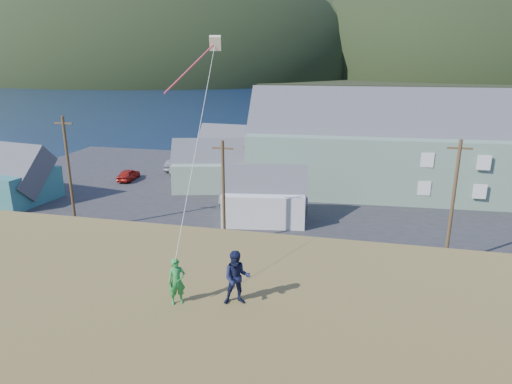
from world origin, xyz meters
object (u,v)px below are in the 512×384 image
shed_teal (5,176)px  shed_palegreen_far (237,149)px  shed_white (264,196)px  wharf (277,147)px  kite_flyer_green (177,281)px  shed_palegreen_near (214,167)px  lodge (431,147)px  kite_flyer_navy (237,278)px

shed_teal → shed_palegreen_far: shed_teal is taller
shed_white → shed_palegreen_far: bearing=103.4°
wharf → shed_teal: (-22.28, -32.35, 2.26)m
wharf → shed_teal: shed_teal is taller
shed_palegreen_far → kite_flyer_green: bearing=-73.2°
shed_palegreen_near → kite_flyer_green: size_ratio=7.01×
shed_white → kite_flyer_green: (2.79, -26.55, 5.58)m
wharf → shed_palegreen_far: 14.06m
lodge → shed_palegreen_near: bearing=-175.3°
shed_palegreen_far → kite_flyer_navy: 46.73m
kite_flyer_green → shed_teal: bearing=104.5°
shed_teal → wharf: bearing=64.2°
shed_palegreen_near → shed_teal: bearing=-168.8°
lodge → kite_flyer_green: (-12.67, -38.77, 2.73)m
lodge → shed_white: (-15.46, -12.22, -2.85)m
shed_palegreen_near → shed_white: bearing=-63.9°
lodge → shed_teal: (-42.41, -12.34, -2.50)m
shed_white → kite_flyer_navy: (4.59, -26.15, 5.71)m
shed_white → shed_palegreen_far: (-7.57, 18.65, 0.28)m
shed_palegreen_near → shed_palegreen_far: shed_palegreen_far is taller
shed_teal → shed_white: bearing=9.1°
shed_palegreen_near → kite_flyer_navy: (12.22, -35.16, 5.53)m
shed_palegreen_near → kite_flyer_green: kite_flyer_green is taller
lodge → kite_flyer_green: lodge is taller
shed_teal → kite_flyer_navy: kite_flyer_navy is taller
shed_palegreen_far → kite_flyer_green: size_ratio=7.19×
shed_palegreen_near → shed_palegreen_far: bearing=75.5°
lodge → shed_teal: bearing=-167.0°
wharf → kite_flyer_green: size_ratio=17.60×
wharf → kite_flyer_navy: bearing=-81.0°
shed_teal → shed_palegreen_far: 26.98m
shed_teal → shed_white: size_ratio=1.20×
kite_flyer_green → shed_white: bearing=62.1°
lodge → shed_palegreen_far: size_ratio=3.68×
shed_palegreen_far → kite_flyer_navy: size_ratio=6.14×
shed_palegreen_far → shed_white: bearing=-64.0°
lodge → kite_flyer_navy: (-10.87, -38.37, 2.86)m
shed_white → shed_palegreen_far: shed_palegreen_far is taller
lodge → shed_teal: size_ratio=3.89×
shed_palegreen_near → shed_palegreen_far: (0.06, 9.63, 0.11)m
lodge → shed_palegreen_far: 24.04m
kite_flyer_green → kite_flyer_navy: kite_flyer_navy is taller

